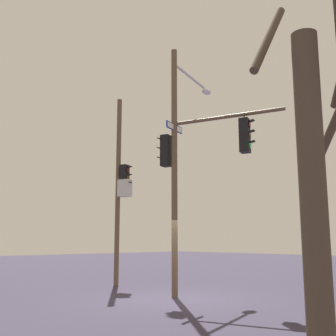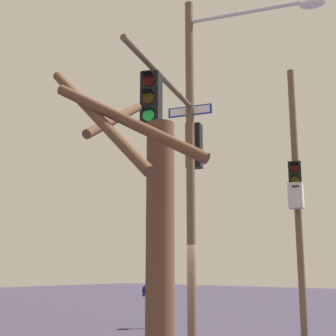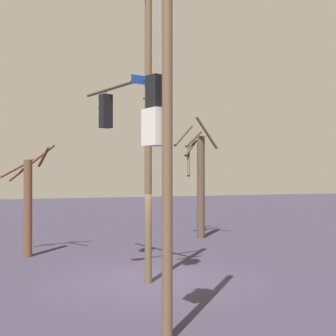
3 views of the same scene
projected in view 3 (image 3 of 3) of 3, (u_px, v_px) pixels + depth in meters
ground_plane at (153, 280)px, 12.75m from camera, size 80.00×80.00×0.00m
main_signal_pole_assembly at (132, 106)px, 12.79m from camera, size 3.68×4.85×8.54m
secondary_pole_assembly at (162, 122)px, 8.38m from camera, size 0.53×0.74×7.93m
bare_tree_behind_pole at (28, 201)px, 16.42m from camera, size 2.05×1.49×4.20m
bare_tree_across_street at (199, 179)px, 20.88m from camera, size 2.03×2.04×5.65m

